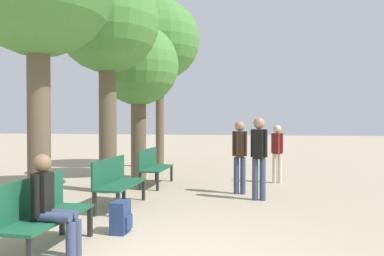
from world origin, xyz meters
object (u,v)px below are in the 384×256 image
at_px(pedestrian_mid, 277,150).
at_px(bench_row_0, 41,210).
at_px(person_seated, 51,203).
at_px(backpack, 121,217).
at_px(tree_row_3, 160,41).
at_px(bench_row_2, 153,165).
at_px(pedestrian_near, 259,153).
at_px(bench_row_1, 116,180).
at_px(pedestrian_far, 240,152).
at_px(tree_row_2, 138,67).
at_px(tree_row_1, 107,24).

bearing_deg(pedestrian_mid, bench_row_0, -118.11).
height_order(person_seated, backpack, person_seated).
xyz_separation_m(tree_row_3, person_seated, (1.03, -8.76, -3.83)).
relative_size(bench_row_2, pedestrian_near, 0.87).
bearing_deg(bench_row_1, bench_row_2, 90.00).
bearing_deg(backpack, bench_row_1, 114.23).
relative_size(backpack, pedestrian_far, 0.29).
bearing_deg(bench_row_2, backpack, -80.23).
relative_size(bench_row_0, person_seated, 1.20).
bearing_deg(bench_row_2, person_seated, -87.27).
xyz_separation_m(tree_row_2, pedestrian_near, (3.50, -2.56, -2.24)).
bearing_deg(tree_row_3, bench_row_1, -82.63).
xyz_separation_m(tree_row_2, person_seated, (1.03, -6.39, -2.56)).
relative_size(tree_row_1, pedestrian_near, 3.01).
bearing_deg(person_seated, bench_row_2, 92.73).
bearing_deg(tree_row_2, bench_row_0, -82.80).
bearing_deg(bench_row_2, bench_row_0, -90.00).
bearing_deg(person_seated, backpack, 67.98).
xyz_separation_m(bench_row_1, pedestrian_far, (2.28, 1.76, 0.42)).
height_order(bench_row_2, person_seated, person_seated).
relative_size(tree_row_2, tree_row_3, 0.75).
bearing_deg(bench_row_0, tree_row_3, 95.23).
distance_m(tree_row_2, pedestrian_near, 4.88).
bearing_deg(bench_row_0, bench_row_2, 90.00).
bearing_deg(tree_row_1, pedestrian_far, 5.56).
xyz_separation_m(bench_row_2, pedestrian_near, (2.71, -1.36, 0.46)).
distance_m(bench_row_1, pedestrian_mid, 4.71).
distance_m(tree_row_1, tree_row_2, 2.36).
distance_m(bench_row_0, backpack, 1.22).
bearing_deg(bench_row_0, bench_row_1, 90.00).
height_order(bench_row_1, tree_row_2, tree_row_2).
distance_m(backpack, pedestrian_far, 3.74).
height_order(bench_row_0, tree_row_2, tree_row_2).
bearing_deg(pedestrian_near, bench_row_1, -156.96).
distance_m(tree_row_2, pedestrian_mid, 4.62).
xyz_separation_m(bench_row_0, bench_row_2, (0.00, 5.02, 0.00)).
xyz_separation_m(bench_row_0, pedestrian_mid, (3.19, 5.96, 0.36)).
height_order(backpack, pedestrian_near, pedestrian_near).
bearing_deg(backpack, pedestrian_far, 64.57).
xyz_separation_m(bench_row_0, person_seated, (0.25, -0.17, 0.14)).
height_order(bench_row_1, person_seated, person_seated).
relative_size(bench_row_2, tree_row_3, 0.25).
bearing_deg(tree_row_3, backpack, -78.98).
xyz_separation_m(person_seated, pedestrian_mid, (2.94, 6.13, 0.21)).
height_order(bench_row_1, pedestrian_far, pedestrian_far).
relative_size(bench_row_0, tree_row_2, 0.34).
distance_m(bench_row_1, tree_row_1, 3.78).
height_order(bench_row_0, backpack, bench_row_0).
bearing_deg(bench_row_1, backpack, -65.77).
relative_size(tree_row_2, pedestrian_mid, 2.89).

